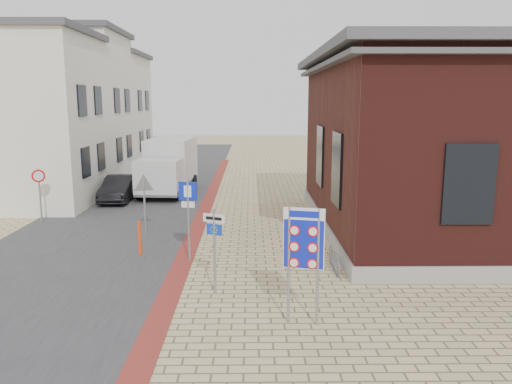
# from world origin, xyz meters

# --- Properties ---
(ground) EXTENTS (120.00, 120.00, 0.00)m
(ground) POSITION_xyz_m (0.00, 0.00, 0.00)
(ground) COLOR tan
(ground) RESTS_ON ground
(road_strip) EXTENTS (7.00, 60.00, 0.02)m
(road_strip) POSITION_xyz_m (-5.50, 15.00, 0.01)
(road_strip) COLOR #38383A
(road_strip) RESTS_ON ground
(curb_strip) EXTENTS (0.60, 40.00, 0.02)m
(curb_strip) POSITION_xyz_m (-2.00, 10.00, 0.01)
(curb_strip) COLOR maroon
(curb_strip) RESTS_ON ground
(brick_building) EXTENTS (13.00, 13.00, 6.80)m
(brick_building) POSITION_xyz_m (8.99, 7.00, 3.49)
(brick_building) COLOR gray
(brick_building) RESTS_ON ground
(townhouse_near) EXTENTS (7.40, 6.40, 8.30)m
(townhouse_near) POSITION_xyz_m (-10.99, 12.00, 4.17)
(townhouse_near) COLOR silver
(townhouse_near) RESTS_ON ground
(townhouse_mid) EXTENTS (7.40, 6.40, 9.10)m
(townhouse_mid) POSITION_xyz_m (-10.99, 18.00, 4.57)
(townhouse_mid) COLOR silver
(townhouse_mid) RESTS_ON ground
(townhouse_far) EXTENTS (7.40, 6.40, 8.30)m
(townhouse_far) POSITION_xyz_m (-10.99, 24.00, 4.17)
(townhouse_far) COLOR silver
(townhouse_far) RESTS_ON ground
(bike_rack) EXTENTS (0.08, 1.80, 0.60)m
(bike_rack) POSITION_xyz_m (2.65, 2.20, 0.26)
(bike_rack) COLOR slate
(bike_rack) RESTS_ON ground
(sedan) EXTENTS (1.38, 3.86, 1.27)m
(sedan) POSITION_xyz_m (-6.50, 12.75, 0.63)
(sedan) COLOR black
(sedan) RESTS_ON ground
(box_truck) EXTENTS (2.69, 5.75, 2.93)m
(box_truck) POSITION_xyz_m (-4.32, 14.74, 1.51)
(box_truck) COLOR slate
(box_truck) RESTS_ON ground
(border_sign) EXTENTS (0.91, 0.26, 2.71)m
(border_sign) POSITION_xyz_m (1.31, -1.50, 1.94)
(border_sign) COLOR gray
(border_sign) RESTS_ON ground
(essen_sign) EXTENTS (0.58, 0.28, 2.30)m
(essen_sign) POSITION_xyz_m (-0.80, 0.30, 1.51)
(essen_sign) COLOR gray
(essen_sign) RESTS_ON ground
(parking_sign) EXTENTS (0.58, 0.14, 2.63)m
(parking_sign) POSITION_xyz_m (-1.80, 2.98, 1.80)
(parking_sign) COLOR gray
(parking_sign) RESTS_ON ground
(yield_sign) EXTENTS (0.80, 0.28, 2.30)m
(yield_sign) POSITION_xyz_m (-3.80, 6.00, 1.75)
(yield_sign) COLOR gray
(yield_sign) RESTS_ON ground
(speed_sign) EXTENTS (0.49, 0.25, 2.25)m
(speed_sign) POSITION_xyz_m (-8.50, 8.00, 1.50)
(speed_sign) COLOR gray
(speed_sign) RESTS_ON ground
(bollard) EXTENTS (0.12, 0.12, 1.14)m
(bollard) POSITION_xyz_m (-3.50, 3.69, 0.57)
(bollard) COLOR #FF420D
(bollard) RESTS_ON ground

